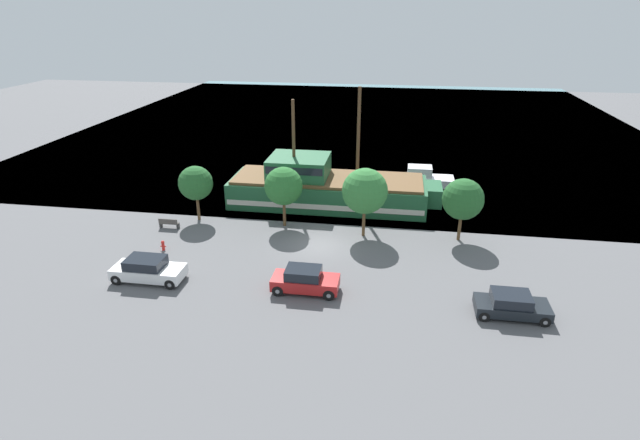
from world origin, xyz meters
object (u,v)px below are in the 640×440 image
Objects in this scene: parked_car_curb_mid at (512,305)px; bench_promenade_east at (169,223)px; moored_boat_dockside at (422,178)px; fire_hydrant at (163,245)px; parked_car_curb_front at (148,269)px; parked_car_curb_rear at (305,280)px; pirate_ship at (325,188)px.

bench_promenade_east is (-24.94, 8.62, -0.27)m from parked_car_curb_mid.
moored_boat_dockside is 26.36m from fire_hydrant.
parked_car_curb_front is 8.38m from bench_promenade_east.
parked_car_curb_rear is at bearing 1.19° from parked_car_curb_front.
parked_car_curb_rear reaches higher than fire_hydrant.
pirate_ship reaches higher than parked_car_curb_rear.
bench_promenade_east is at bearing -145.55° from moored_boat_dockside.
bench_promenade_east is at bearing 148.18° from parked_car_curb_rear.
parked_car_curb_mid is at bearing -19.07° from bench_promenade_east.
parked_car_curb_mid is 2.63× the size of bench_promenade_east.
parked_car_curb_mid is at bearing -11.54° from fire_hydrant.
bench_promenade_east is at bearing 160.93° from parked_car_curb_mid.
parked_car_curb_mid is (4.34, -22.75, 0.02)m from moored_boat_dockside.
parked_car_curb_front is at bearing -129.58° from moored_boat_dockside.
pirate_ship reaches higher than fire_hydrant.
moored_boat_dockside is 3.72× the size of bench_promenade_east.
parked_car_curb_mid is (13.23, -15.89, -0.88)m from pirate_ship.
moored_boat_dockside reaches higher than parked_car_curb_mid.
moored_boat_dockside reaches higher than parked_car_curb_rear.
parked_car_curb_rear reaches higher than bench_promenade_east.
fire_hydrant is at bearing -71.52° from bench_promenade_east.
moored_boat_dockside is 7.74× the size of fire_hydrant.
parked_car_curb_rear is at bearing -86.50° from pirate_ship.
parked_car_curb_front is 10.38m from parked_car_curb_rear.
parked_car_curb_mid is 1.00× the size of parked_car_curb_rear.
parked_car_curb_mid is at bearing -79.20° from moored_boat_dockside.
parked_car_curb_mid is at bearing -1.43° from parked_car_curb_front.
moored_boat_dockside is (8.89, 6.86, -0.91)m from pirate_ship.
parked_car_curb_front reaches higher than bench_promenade_east.
bench_promenade_east reaches higher than fire_hydrant.
pirate_ship is 4.46× the size of parked_car_curb_mid.
fire_hydrant is at bearing 160.38° from parked_car_curb_rear.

